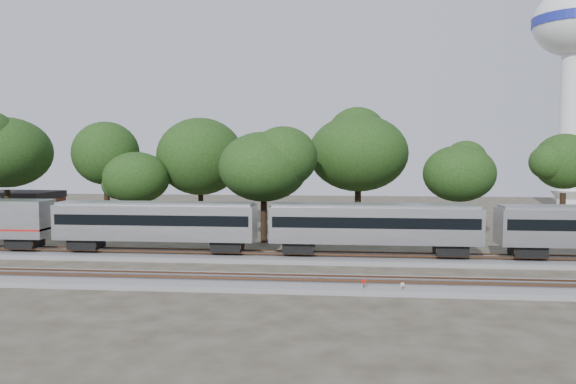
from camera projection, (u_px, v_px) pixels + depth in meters
name	position (u px, v px, depth m)	size (l,w,h in m)	color
ground	(274.00, 274.00, 45.02)	(160.00, 160.00, 0.00)	#383328
track_far	(282.00, 257.00, 50.97)	(160.00, 5.00, 0.73)	slate
track_near	(267.00, 283.00, 41.04)	(160.00, 5.00, 0.73)	slate
train	(376.00, 224.00, 49.94)	(96.38, 3.33, 4.91)	silver
switch_stand_red	(364.00, 284.00, 38.55)	(0.32, 0.13, 1.04)	#512D19
switch_stand_white	(402.00, 287.00, 38.13)	(0.28, 0.13, 0.91)	#512D19
switch_lever	(336.00, 291.00, 38.92)	(0.50, 0.30, 0.30)	#512D19
water_tower	(574.00, 46.00, 87.51)	(12.77, 12.77, 35.34)	silver
brick_building	(19.00, 209.00, 73.14)	(10.04, 7.45, 4.59)	brown
tree_0	(6.00, 153.00, 66.26)	(9.82, 9.82, 13.85)	black
tree_1	(106.00, 153.00, 68.40)	(9.71, 9.71, 13.69)	black
tree_2	(136.00, 178.00, 65.83)	(6.81, 6.81, 9.60)	black
tree_3	(200.00, 157.00, 69.39)	(9.31, 9.31, 13.12)	black
tree_4	(264.00, 167.00, 59.92)	(8.29, 8.29, 11.69)	black
tree_5	(358.00, 153.00, 66.76)	(9.74, 9.74, 13.73)	black
tree_6	(459.00, 174.00, 60.24)	(7.53, 7.53, 10.62)	black
tree_7	(564.00, 162.00, 69.53)	(8.68, 8.68, 12.24)	black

